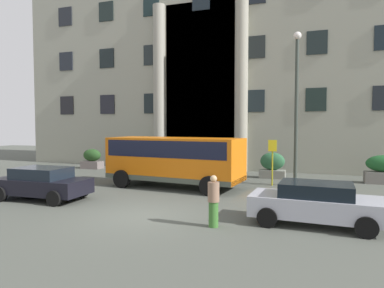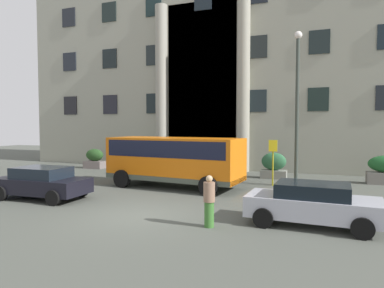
{
  "view_description": "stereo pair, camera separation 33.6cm",
  "coord_description": "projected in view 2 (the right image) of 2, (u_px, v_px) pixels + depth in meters",
  "views": [
    {
      "loc": [
        5.51,
        -10.46,
        3.13
      ],
      "look_at": [
        -0.15,
        5.87,
        2.21
      ],
      "focal_mm": 31.95,
      "sensor_mm": 36.0,
      "label": 1
    },
    {
      "loc": [
        5.82,
        -10.35,
        3.13
      ],
      "look_at": [
        -0.15,
        5.87,
        2.21
      ],
      "focal_mm": 31.95,
      "sensor_mm": 36.0,
      "label": 2
    }
  ],
  "objects": [
    {
      "name": "ground_plane",
      "position": [
        138.0,
        217.0,
        11.88
      ],
      "size": [
        80.0,
        64.0,
        0.12
      ],
      "primitive_type": "cube",
      "color": "#4B4F47"
    },
    {
      "name": "office_building_facade",
      "position": [
        243.0,
        30.0,
        27.67
      ],
      "size": [
        33.96,
        9.7,
        21.89
      ],
      "color": "gray",
      "rests_on": "ground_plane"
    },
    {
      "name": "orange_minibus",
      "position": [
        175.0,
        157.0,
        17.27
      ],
      "size": [
        7.05,
        3.25,
        2.53
      ],
      "rotation": [
        0.0,
        0.0,
        -0.11
      ],
      "color": "orange",
      "rests_on": "ground_plane"
    },
    {
      "name": "bus_stop_sign",
      "position": [
        273.0,
        157.0,
        17.73
      ],
      "size": [
        0.44,
        0.08,
        2.4
      ],
      "color": "#9A961B",
      "rests_on": "ground_plane"
    },
    {
      "name": "hedge_planter_west",
      "position": [
        95.0,
        159.0,
        25.11
      ],
      "size": [
        1.47,
        0.88,
        1.43
      ],
      "color": "slate",
      "rests_on": "ground_plane"
    },
    {
      "name": "hedge_planter_east",
      "position": [
        274.0,
        166.0,
        20.3
      ],
      "size": [
        1.5,
        0.81,
        1.54
      ],
      "color": "gray",
      "rests_on": "ground_plane"
    },
    {
      "name": "hedge_planter_far_west",
      "position": [
        142.0,
        159.0,
        23.62
      ],
      "size": [
        1.89,
        0.85,
        1.72
      ],
      "color": "slate",
      "rests_on": "ground_plane"
    },
    {
      "name": "hedge_planter_far_east",
      "position": [
        190.0,
        163.0,
        22.67
      ],
      "size": [
        2.06,
        0.91,
        1.42
      ],
      "color": "slate",
      "rests_on": "ground_plane"
    },
    {
      "name": "parked_compact_extra",
      "position": [
        312.0,
        204.0,
        10.67
      ],
      "size": [
        4.11,
        2.07,
        1.34
      ],
      "rotation": [
        0.0,
        0.0,
        -0.05
      ],
      "color": "#AEB0BE",
      "rests_on": "ground_plane"
    },
    {
      "name": "parked_estate_mid",
      "position": [
        42.0,
        182.0,
        14.61
      ],
      "size": [
        4.01,
        2.03,
        1.37
      ],
      "rotation": [
        0.0,
        0.0,
        0.02
      ],
      "color": "black",
      "rests_on": "ground_plane"
    },
    {
      "name": "motorcycle_near_kerb",
      "position": [
        57.0,
        178.0,
        17.34
      ],
      "size": [
        1.95,
        0.66,
        0.89
      ],
      "rotation": [
        0.0,
        0.0,
        -0.22
      ],
      "color": "black",
      "rests_on": "ground_plane"
    },
    {
      "name": "pedestrian_woman_dark_dress",
      "position": [
        209.0,
        201.0,
        10.52
      ],
      "size": [
        0.36,
        0.36,
        1.61
      ],
      "rotation": [
        0.0,
        0.0,
        4.74
      ],
      "color": "#376C2B",
      "rests_on": "ground_plane"
    },
    {
      "name": "lamppost_plaza_centre",
      "position": [
        297.0,
        97.0,
        17.4
      ],
      "size": [
        0.4,
        0.4,
        7.91
      ],
      "color": "#323B34",
      "rests_on": "ground_plane"
    }
  ]
}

